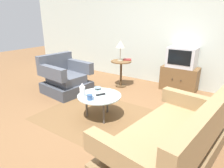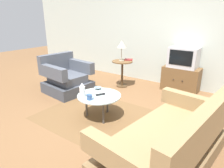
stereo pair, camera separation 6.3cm
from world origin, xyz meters
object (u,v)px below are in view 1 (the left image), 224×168
at_px(armchair, 65,79).
at_px(tv_remote_dark, 101,94).
at_px(mug, 90,97).
at_px(book, 127,60).
at_px(vase, 82,90).
at_px(coffee_table, 99,97).
at_px(tv_remote_silver, 108,90).
at_px(table_lamp, 120,45).
at_px(television, 182,57).
at_px(bowl, 98,88).
at_px(tv_stand, 179,79).
at_px(couch, 171,144).
at_px(side_table, 121,68).

relative_size(armchair, tv_remote_dark, 5.95).
height_order(mug, book, book).
bearing_deg(vase, armchair, 149.30).
xyz_separation_m(vase, mug, (0.17, -0.02, -0.07)).
relative_size(coffee_table, tv_remote_silver, 4.32).
xyz_separation_m(armchair, vase, (1.21, -0.72, 0.22)).
bearing_deg(table_lamp, coffee_table, -70.01).
bearing_deg(television, tv_remote_silver, -111.02).
bearing_deg(bowl, armchair, 165.37).
bearing_deg(tv_stand, book, -162.73).
xyz_separation_m(coffee_table, television, (0.72, 2.10, 0.41)).
bearing_deg(television, tv_remote_dark, -108.81).
xyz_separation_m(vase, book, (-0.29, 1.93, 0.13)).
height_order(tv_stand, tv_remote_dark, tv_stand).
bearing_deg(tv_remote_dark, couch, 100.25).
relative_size(coffee_table, tv_remote_dark, 4.44).
height_order(side_table, vase, vase).
xyz_separation_m(table_lamp, tv_remote_dark, (0.57, -1.52, -0.60)).
bearing_deg(armchair, television, 132.95).
height_order(vase, mug, vase).
bearing_deg(couch, bowl, 75.39).
relative_size(coffee_table, side_table, 1.14).
height_order(couch, bowl, couch).
distance_m(television, tv_remote_dark, 2.23).
bearing_deg(tv_remote_silver, television, 95.69).
xyz_separation_m(couch, tv_stand, (-0.64, 2.53, -0.00)).
bearing_deg(armchair, coffee_table, 75.69).
height_order(side_table, bowl, side_table).
xyz_separation_m(coffee_table, side_table, (-0.53, 1.54, 0.09)).
bearing_deg(tv_remote_dark, side_table, -131.24).
bearing_deg(tv_remote_dark, television, -169.86).
height_order(couch, mug, couch).
distance_m(television, bowl, 2.14).
bearing_deg(vase, mug, -7.06).
distance_m(television, tv_remote_silver, 2.03).
xyz_separation_m(coffee_table, vase, (-0.18, -0.21, 0.15)).
distance_m(couch, coffee_table, 1.43).
bearing_deg(couch, side_table, 51.34).
bearing_deg(couch, coffee_table, 79.77).
bearing_deg(tv_remote_dark, book, -135.19).
xyz_separation_m(table_lamp, mug, (0.55, -1.77, -0.57)).
height_order(tv_remote_dark, book, book).
relative_size(coffee_table, mug, 5.48).
xyz_separation_m(side_table, television, (1.26, 0.56, 0.32)).
bearing_deg(armchair, mug, 67.67).
bearing_deg(mug, tv_remote_dark, 85.76).
height_order(side_table, tv_stand, side_table).
bearing_deg(tv_stand, vase, -111.36).
xyz_separation_m(table_lamp, vase, (0.38, -1.75, -0.49)).
bearing_deg(vase, side_table, 101.57).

